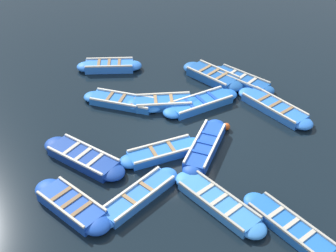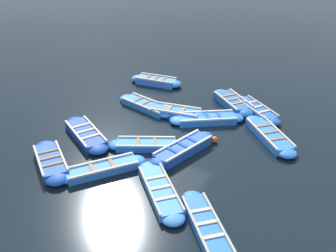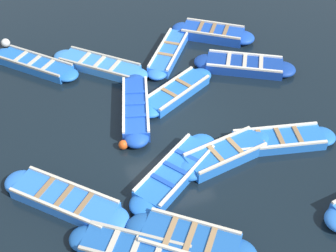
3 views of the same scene
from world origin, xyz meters
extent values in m
plane|color=black|center=(0.00, 0.00, 0.00)|extent=(120.00, 120.00, 0.00)
cube|color=blue|center=(0.57, 1.89, 0.16)|extent=(2.83, 2.29, 0.32)
ellipsoid|color=blue|center=(-0.59, 1.15, 0.16)|extent=(1.23, 1.22, 0.32)
ellipsoid|color=blue|center=(1.73, 2.64, 0.16)|extent=(1.23, 1.22, 0.32)
cube|color=silver|center=(0.80, 1.53, 0.36)|extent=(2.32, 1.53, 0.07)
cube|color=silver|center=(0.33, 2.26, 0.36)|extent=(2.32, 1.53, 0.07)
cube|color=#1947B7|center=(0.07, 1.58, 0.34)|extent=(0.57, 0.78, 0.04)
cube|color=#1947B7|center=(0.57, 1.89, 0.34)|extent=(0.57, 0.78, 0.04)
cube|color=#1947B7|center=(1.06, 2.21, 0.34)|extent=(0.57, 0.78, 0.04)
cube|color=blue|center=(-1.56, -3.86, 0.15)|extent=(2.41, 2.71, 0.30)
ellipsoid|color=blue|center=(-2.46, -4.97, 0.15)|extent=(1.03, 1.04, 0.30)
ellipsoid|color=blue|center=(-0.66, -2.76, 0.15)|extent=(1.03, 1.04, 0.30)
cube|color=silver|center=(-1.28, -4.09, 0.34)|extent=(1.82, 2.21, 0.07)
cube|color=silver|center=(-1.83, -3.64, 0.34)|extent=(1.82, 2.21, 0.07)
cube|color=#9E7A51|center=(-1.81, -4.18, 0.32)|extent=(0.63, 0.55, 0.04)
cube|color=#9E7A51|center=(-1.30, -3.55, 0.32)|extent=(0.63, 0.55, 0.04)
cube|color=#1947B7|center=(0.71, -1.15, 0.19)|extent=(1.67, 2.96, 0.38)
ellipsoid|color=#1947B7|center=(0.27, -2.51, 0.19)|extent=(0.98, 1.00, 0.38)
ellipsoid|color=#1947B7|center=(1.14, 0.20, 0.19)|extent=(0.98, 1.00, 0.38)
cube|color=silver|center=(1.07, -1.27, 0.42)|extent=(0.93, 2.67, 0.07)
cube|color=silver|center=(0.35, -1.04, 0.42)|extent=(0.93, 2.67, 0.07)
cube|color=#1947B7|center=(0.52, -1.73, 0.40)|extent=(0.75, 0.36, 0.04)
cube|color=#1947B7|center=(0.71, -1.15, 0.40)|extent=(0.75, 0.36, 0.04)
cube|color=#1947B7|center=(0.89, -0.58, 0.40)|extent=(0.75, 0.36, 0.04)
cube|color=#1947B7|center=(-3.68, -4.44, 0.19)|extent=(2.52, 2.27, 0.38)
ellipsoid|color=#1947B7|center=(-4.63, -3.70, 0.19)|extent=(1.32, 1.31, 0.38)
ellipsoid|color=#1947B7|center=(-2.73, -5.18, 0.19)|extent=(1.32, 1.31, 0.38)
cube|color=beige|center=(-3.96, -4.81, 0.41)|extent=(1.91, 1.51, 0.07)
cube|color=beige|center=(-3.39, -4.08, 0.41)|extent=(1.91, 1.51, 0.07)
cube|color=olive|center=(-4.08, -4.13, 0.40)|extent=(0.65, 0.78, 0.04)
cube|color=olive|center=(-3.68, -4.44, 0.40)|extent=(0.65, 0.78, 0.04)
cube|color=olive|center=(-3.27, -4.76, 0.40)|extent=(0.65, 0.78, 0.04)
cube|color=#1E59AD|center=(2.45, 3.92, 0.16)|extent=(2.60, 2.29, 0.33)
ellipsoid|color=#1E59AD|center=(3.49, 3.10, 0.16)|extent=(1.10, 1.10, 0.33)
cube|color=#B2AD9E|center=(2.22, 3.62, 0.36)|extent=(2.09, 1.67, 0.07)
cube|color=beige|center=(2.45, 3.92, 0.35)|extent=(0.56, 0.67, 0.04)
cube|color=beige|center=(2.89, 3.57, 0.35)|extent=(0.56, 0.67, 0.04)
cube|color=blue|center=(3.69, 1.71, 0.16)|extent=(2.68, 2.79, 0.32)
ellipsoid|color=blue|center=(2.69, 2.79, 0.16)|extent=(1.25, 1.25, 0.32)
ellipsoid|color=blue|center=(4.68, 0.64, 0.16)|extent=(1.25, 1.25, 0.32)
cube|color=beige|center=(3.37, 1.42, 0.35)|extent=(2.01, 2.16, 0.07)
cube|color=beige|center=(4.01, 2.01, 0.35)|extent=(2.01, 2.16, 0.07)
cube|color=olive|center=(3.27, 2.17, 0.34)|extent=(0.70, 0.67, 0.04)
cube|color=olive|center=(3.69, 1.71, 0.34)|extent=(0.70, 0.67, 0.04)
cube|color=olive|center=(4.11, 1.26, 0.34)|extent=(0.70, 0.67, 0.04)
cube|color=#1E59AD|center=(1.12, 4.17, 0.19)|extent=(2.48, 2.33, 0.38)
ellipsoid|color=#1E59AD|center=(2.03, 3.39, 0.19)|extent=(1.36, 1.35, 0.38)
cube|color=beige|center=(0.81, 3.81, 0.42)|extent=(1.83, 1.58, 0.07)
cube|color=#9E7A51|center=(0.73, 4.50, 0.40)|extent=(0.69, 0.78, 0.04)
cube|color=#9E7A51|center=(1.12, 4.17, 0.40)|extent=(0.69, 0.78, 0.04)
cube|color=#9E7A51|center=(1.50, 3.84, 0.40)|extent=(0.69, 0.78, 0.04)
cube|color=#3884E0|center=(1.13, -4.02, 0.14)|extent=(2.74, 2.76, 0.29)
ellipsoid|color=#3884E0|center=(0.08, -2.96, 0.14)|extent=(1.22, 1.22, 0.29)
ellipsoid|color=#3884E0|center=(2.17, -5.07, 0.14)|extent=(1.22, 1.22, 0.29)
cube|color=#B2AD9E|center=(0.83, -4.31, 0.32)|extent=(2.10, 2.13, 0.07)
cube|color=#B2AD9E|center=(1.42, -3.72, 0.32)|extent=(2.10, 2.13, 0.07)
cube|color=beige|center=(0.68, -3.57, 0.31)|extent=(0.67, 0.67, 0.04)
cube|color=beige|center=(1.13, -4.02, 0.31)|extent=(0.67, 0.67, 0.04)
cube|color=beige|center=(1.57, -4.47, 0.31)|extent=(0.67, 0.67, 0.04)
cube|color=navy|center=(-3.78, -2.01, 0.17)|extent=(2.87, 2.29, 0.34)
ellipsoid|color=navy|center=(-4.95, -1.29, 0.17)|extent=(1.30, 1.29, 0.34)
ellipsoid|color=navy|center=(-2.61, -2.73, 0.17)|extent=(1.30, 1.29, 0.34)
cube|color=silver|center=(-4.02, -2.40, 0.38)|extent=(2.34, 1.48, 0.07)
cube|color=silver|center=(-3.54, -1.62, 0.38)|extent=(2.34, 1.48, 0.07)
cube|color=beige|center=(-4.28, -1.70, 0.36)|extent=(0.58, 0.83, 0.04)
cube|color=beige|center=(-3.78, -2.01, 0.36)|extent=(0.58, 0.83, 0.04)
cube|color=beige|center=(-3.28, -2.32, 0.36)|extent=(0.58, 0.83, 0.04)
cube|color=blue|center=(-2.85, 1.85, 0.15)|extent=(2.86, 1.54, 0.29)
ellipsoid|color=blue|center=(-4.18, 2.18, 0.15)|extent=(1.04, 1.02, 0.29)
ellipsoid|color=blue|center=(-1.53, 1.52, 0.15)|extent=(1.04, 1.02, 0.29)
cube|color=silver|center=(-2.95, 1.45, 0.33)|extent=(2.61, 0.72, 0.07)
cube|color=silver|center=(-2.75, 2.25, 0.33)|extent=(2.61, 0.72, 0.07)
cube|color=olive|center=(-3.42, 1.99, 0.31)|extent=(0.33, 0.81, 0.04)
cube|color=olive|center=(-2.85, 1.85, 0.31)|extent=(0.33, 0.81, 0.04)
cube|color=olive|center=(-2.29, 1.71, 0.31)|extent=(0.33, 0.81, 0.04)
cube|color=blue|center=(3.33, -4.97, 0.15)|extent=(2.57, 2.73, 0.30)
ellipsoid|color=blue|center=(2.36, -3.88, 0.15)|extent=(1.12, 1.13, 0.30)
ellipsoid|color=blue|center=(4.29, -6.05, 0.15)|extent=(1.12, 1.13, 0.30)
cube|color=#B2AD9E|center=(3.04, -5.22, 0.33)|extent=(1.96, 2.18, 0.07)
cube|color=#B2AD9E|center=(3.61, -4.71, 0.33)|extent=(1.96, 2.18, 0.07)
cube|color=beige|center=(2.91, -4.51, 0.32)|extent=(0.65, 0.60, 0.04)
cube|color=beige|center=(3.33, -4.97, 0.32)|extent=(0.65, 0.60, 0.04)
cube|color=beige|center=(3.74, -5.43, 0.32)|extent=(0.65, 0.60, 0.04)
cube|color=blue|center=(-0.89, -1.52, 0.15)|extent=(2.67, 1.88, 0.30)
ellipsoid|color=blue|center=(-2.04, -2.08, 0.15)|extent=(1.05, 1.04, 0.30)
ellipsoid|color=blue|center=(0.26, -0.96, 0.15)|extent=(1.05, 1.04, 0.30)
cube|color=beige|center=(-0.73, -1.86, 0.33)|extent=(2.29, 1.17, 0.07)
cube|color=beige|center=(-1.06, -1.18, 0.33)|extent=(2.29, 1.17, 0.07)
cube|color=olive|center=(-1.22, -1.68, 0.32)|extent=(0.45, 0.72, 0.04)
cube|color=olive|center=(-0.57, -1.36, 0.32)|extent=(0.45, 0.72, 0.04)
cube|color=blue|center=(-1.05, 1.80, 0.18)|extent=(2.51, 1.23, 0.36)
ellipsoid|color=blue|center=(-2.24, 1.62, 0.18)|extent=(0.96, 0.93, 0.36)
ellipsoid|color=blue|center=(0.14, 1.97, 0.18)|extent=(0.96, 0.93, 0.36)
cube|color=beige|center=(-0.99, 1.39, 0.40)|extent=(2.35, 0.42, 0.07)
cube|color=beige|center=(-1.11, 2.20, 0.40)|extent=(2.35, 0.42, 0.07)
cube|color=#9E7A51|center=(-1.39, 1.75, 0.38)|extent=(0.25, 0.80, 0.04)
cube|color=#9E7A51|center=(-0.71, 1.85, 0.38)|extent=(0.25, 0.80, 0.04)
sphere|color=silver|center=(4.13, -6.84, 0.17)|extent=(0.34, 0.34, 0.34)
sphere|color=#E05119|center=(1.59, 0.27, 0.15)|extent=(0.29, 0.29, 0.29)
camera|label=1|loc=(0.03, -15.00, 11.35)|focal=50.00mm
camera|label=2|loc=(6.53, -14.02, 9.23)|focal=42.00mm
camera|label=3|loc=(4.07, 10.08, 10.01)|focal=50.00mm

